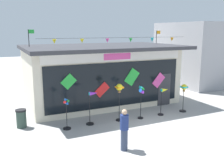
{
  "coord_description": "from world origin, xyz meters",
  "views": [
    {
      "loc": [
        -7.23,
        -9.35,
        4.66
      ],
      "look_at": [
        -1.61,
        2.65,
        1.89
      ],
      "focal_mm": 41.25,
      "sensor_mm": 36.0,
      "label": 1
    }
  ],
  "objects": [
    {
      "name": "wind_spinner_right",
      "position": [
        1.25,
        1.96,
        1.06
      ],
      "size": [
        0.64,
        0.33,
        1.53
      ],
      "color": "black",
      "rests_on": "ground_plane"
    },
    {
      "name": "wind_spinner_far_right",
      "position": [
        2.64,
        1.94,
        1.21
      ],
      "size": [
        0.39,
        0.39,
        1.63
      ],
      "color": "black",
      "rests_on": "ground_plane"
    },
    {
      "name": "kite_shop_building",
      "position": [
        -0.88,
        6.0,
        1.89
      ],
      "size": [
        9.61,
        6.07,
        4.71
      ],
      "color": "beige",
      "rests_on": "ground_plane"
    },
    {
      "name": "wind_spinner_left",
      "position": [
        -2.88,
        2.26,
        1.09
      ],
      "size": [
        0.64,
        0.39,
        1.7
      ],
      "color": "black",
      "rests_on": "ground_plane"
    },
    {
      "name": "trash_bin",
      "position": [
        -6.18,
        3.3,
        0.46
      ],
      "size": [
        0.52,
        0.52,
        0.91
      ],
      "color": "#2D4238",
      "rests_on": "ground_plane"
    },
    {
      "name": "wind_spinner_center_left",
      "position": [
        -1.43,
        2.14,
        1.55
      ],
      "size": [
        0.36,
        0.36,
        1.97
      ],
      "color": "black",
      "rests_on": "ground_plane"
    },
    {
      "name": "person_near_camera",
      "position": [
        -2.77,
        -0.96,
        0.89
      ],
      "size": [
        0.44,
        0.47,
        1.68
      ],
      "rotation": [
        0.0,
        0.0,
        5.65
      ],
      "color": "#333D56",
      "rests_on": "ground_plane"
    },
    {
      "name": "wind_spinner_center_right",
      "position": [
        -0.24,
        1.92,
        1.33
      ],
      "size": [
        0.45,
        0.3,
        1.82
      ],
      "color": "black",
      "rests_on": "ground_plane"
    },
    {
      "name": "wind_spinner_far_left",
      "position": [
        -4.24,
        2.12,
        0.78
      ],
      "size": [
        0.39,
        0.39,
        1.55
      ],
      "color": "black",
      "rests_on": "ground_plane"
    },
    {
      "name": "ground_plane",
      "position": [
        0.0,
        0.0,
        0.0
      ],
      "size": [
        80.0,
        80.0,
        0.0
      ],
      "primitive_type": "plane",
      "color": "#9E9B99"
    },
    {
      "name": "neighbour_building",
      "position": [
        9.73,
        8.03,
        2.65
      ],
      "size": [
        6.07,
        6.21,
        5.31
      ],
      "primitive_type": "cube",
      "color": "#99999E",
      "rests_on": "ground_plane"
    }
  ]
}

